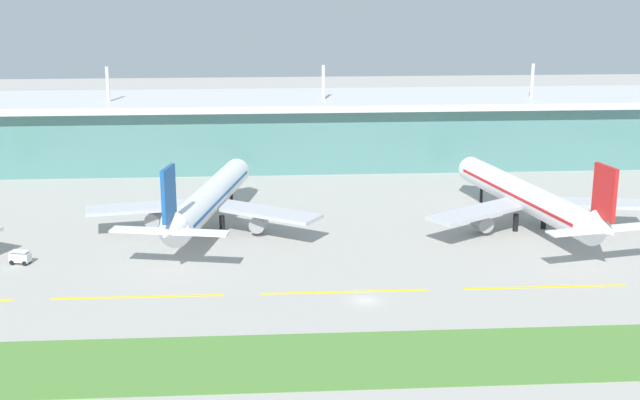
{
  "coord_description": "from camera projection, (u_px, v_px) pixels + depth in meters",
  "views": [
    {
      "loc": [
        -16.22,
        -130.88,
        51.96
      ],
      "look_at": [
        -4.93,
        37.11,
        7.0
      ],
      "focal_mm": 48.79,
      "sensor_mm": 36.0,
      "label": 1
    }
  ],
  "objects": [
    {
      "name": "airliner_near_middle",
      "position": [
        208.0,
        200.0,
        176.55
      ],
      "size": [
        47.78,
        59.41,
        18.9
      ],
      "color": "white",
      "rests_on": "ground"
    },
    {
      "name": "taxiway_stripe_mid_east",
      "position": [
        546.0,
        287.0,
        146.36
      ],
      "size": [
        28.0,
        0.7,
        0.04
      ],
      "primitive_type": "cube",
      "color": "yellow",
      "rests_on": "ground"
    },
    {
      "name": "baggage_cart",
      "position": [
        20.0,
        257.0,
        157.55
      ],
      "size": [
        3.94,
        2.78,
        2.48
      ],
      "color": "silver",
      "rests_on": "ground"
    },
    {
      "name": "ground_plane",
      "position": [
        366.0,
        300.0,
        140.62
      ],
      "size": [
        600.0,
        600.0,
        0.0
      ],
      "primitive_type": "plane",
      "color": "#A8A59E"
    },
    {
      "name": "taxiway_stripe_mid_west",
      "position": [
        138.0,
        297.0,
        141.96
      ],
      "size": [
        28.0,
        0.7,
        0.04
      ],
      "primitive_type": "cube",
      "color": "yellow",
      "rests_on": "ground"
    },
    {
      "name": "taxiway_stripe_centre",
      "position": [
        345.0,
        292.0,
        144.16
      ],
      "size": [
        28.0,
        0.7,
        0.04
      ],
      "primitive_type": "cube",
      "color": "yellow",
      "rests_on": "ground"
    },
    {
      "name": "airliner_far_middle",
      "position": [
        528.0,
        198.0,
        178.18
      ],
      "size": [
        47.75,
        61.72,
        18.9
      ],
      "color": "white",
      "rests_on": "ground"
    },
    {
      "name": "grass_verge",
      "position": [
        384.0,
        358.0,
        119.53
      ],
      "size": [
        300.0,
        18.0,
        0.1
      ],
      "primitive_type": "cube",
      "color": "#518438",
      "rests_on": "ground"
    },
    {
      "name": "terminal_building",
      "position": [
        322.0,
        129.0,
        237.21
      ],
      "size": [
        288.0,
        34.0,
        27.48
      ],
      "color": "slate",
      "rests_on": "ground"
    }
  ]
}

